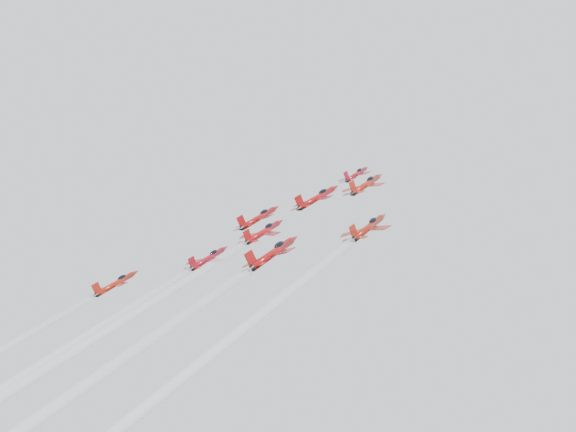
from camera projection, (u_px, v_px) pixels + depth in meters
The scene contains 7 objects.
jet_lead at pixel (357, 174), 161.61m from camera, with size 8.45×10.62×7.43m.
jet_row2_left at pixel (259, 217), 153.80m from camera, with size 10.48×13.16×9.21m.
jet_row2_center at pixel (317, 197), 150.63m from camera, with size 10.58×13.29×9.30m.
jet_row2_right at pixel (366, 184), 143.84m from camera, with size 9.88×12.41×8.69m.
jet_center at pixel (82, 349), 100.54m from camera, with size 9.34×85.21×57.36m.
jet_rear_left at pixel (26, 373), 99.22m from camera, with size 8.38×76.42×51.45m.
jet_rear_farright at pixel (193, 367), 75.11m from camera, with size 8.44×76.93×51.79m.
Camera 1 is at (85.41, -99.94, 100.85)m, focal length 45.00 mm.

